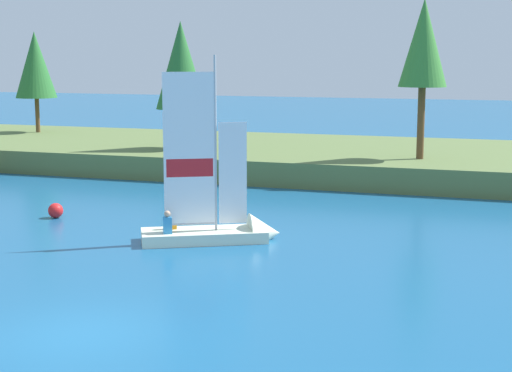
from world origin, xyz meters
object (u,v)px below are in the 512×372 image
object	(u,v)px
shoreline_tree_left	(35,65)
sailboat	(228,228)
shoreline_tree_midleft	(181,66)
channel_buoy	(56,211)
shoreline_tree_centre	(424,44)

from	to	relation	value
shoreline_tree_left	sailboat	bearing A→B (deg)	-44.31
sailboat	shoreline_tree_midleft	bearing A→B (deg)	90.88
sailboat	channel_buoy	size ratio (longest dim) A/B	11.65
shoreline_tree_left	sailboat	distance (m)	28.85
shoreline_tree_midleft	shoreline_tree_centre	bearing A→B (deg)	-1.36
shoreline_tree_left	shoreline_tree_midleft	distance (m)	13.60
shoreline_tree_midleft	sailboat	distance (m)	17.14
shoreline_tree_left	shoreline_tree_midleft	xyz separation A→B (m)	(12.43, -5.51, 0.07)
sailboat	shoreline_tree_centre	bearing A→B (deg)	44.27
channel_buoy	sailboat	bearing A→B (deg)	-10.82
shoreline_tree_centre	channel_buoy	world-z (taller)	shoreline_tree_centre
channel_buoy	shoreline_tree_midleft	bearing A→B (deg)	92.12
shoreline_tree_midleft	channel_buoy	xyz separation A→B (m)	(0.48, -12.91, -5.23)
channel_buoy	shoreline_tree_centre	bearing A→B (deg)	46.64
sailboat	channel_buoy	distance (m)	7.56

